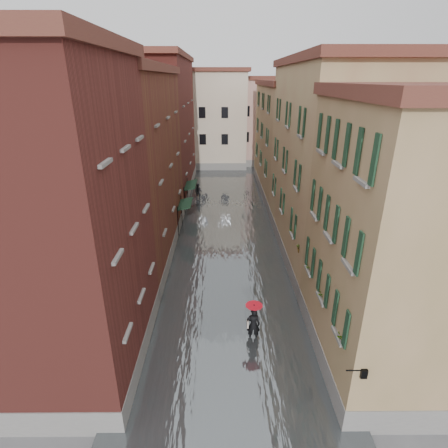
{
  "coord_description": "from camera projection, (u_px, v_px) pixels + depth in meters",
  "views": [
    {
      "loc": [
        -0.4,
        -14.88,
        12.14
      ],
      "look_at": [
        -0.26,
        7.04,
        3.0
      ],
      "focal_mm": 28.0,
      "sensor_mm": 36.0,
      "label": 1
    }
  ],
  "objects": [
    {
      "name": "ground",
      "position": [
        230.0,
        328.0,
        18.41
      ],
      "size": [
        120.0,
        120.0,
        0.0
      ],
      "primitive_type": "plane",
      "color": "#555557",
      "rests_on": "ground"
    },
    {
      "name": "floodwater",
      "position": [
        227.0,
        228.0,
        30.37
      ],
      "size": [
        10.0,
        60.0,
        0.2
      ],
      "primitive_type": "cube",
      "color": "#51575A",
      "rests_on": "ground"
    },
    {
      "name": "building_left_near",
      "position": [
        58.0,
        231.0,
        14.02
      ],
      "size": [
        6.0,
        8.0,
        13.0
      ],
      "primitive_type": "cube",
      "color": "maroon",
      "rests_on": "ground"
    },
    {
      "name": "building_left_mid",
      "position": [
        127.0,
        170.0,
        24.27
      ],
      "size": [
        6.0,
        14.0,
        12.5
      ],
      "primitive_type": "cube",
      "color": "brown",
      "rests_on": "ground"
    },
    {
      "name": "building_left_far",
      "position": [
        161.0,
        130.0,
        37.83
      ],
      "size": [
        6.0,
        16.0,
        14.0
      ],
      "primitive_type": "cube",
      "color": "maroon",
      "rests_on": "ground"
    },
    {
      "name": "building_right_near",
      "position": [
        401.0,
        246.0,
        14.39
      ],
      "size": [
        6.0,
        8.0,
        11.5
      ],
      "primitive_type": "cube",
      "color": "olive",
      "rests_on": "ground"
    },
    {
      "name": "building_right_mid",
      "position": [
        328.0,
        167.0,
        24.26
      ],
      "size": [
        6.0,
        14.0,
        13.0
      ],
      "primitive_type": "cube",
      "color": "tan",
      "rests_on": "ground"
    },
    {
      "name": "building_right_far",
      "position": [
        289.0,
        142.0,
        38.39
      ],
      "size": [
        6.0,
        16.0,
        11.5
      ],
      "primitive_type": "cube",
      "color": "olive",
      "rests_on": "ground"
    },
    {
      "name": "building_end_cream",
      "position": [
        204.0,
        120.0,
        50.96
      ],
      "size": [
        12.0,
        9.0,
        13.0
      ],
      "primitive_type": "cube",
      "color": "beige",
      "rests_on": "ground"
    },
    {
      "name": "building_end_pink",
      "position": [
        264.0,
        122.0,
        53.05
      ],
      "size": [
        10.0,
        9.0,
        12.0
      ],
      "primitive_type": "cube",
      "color": "tan",
      "rests_on": "ground"
    },
    {
      "name": "awning_near",
      "position": [
        185.0,
        205.0,
        29.01
      ],
      "size": [
        1.09,
        2.79,
        2.8
      ],
      "color": "black",
      "rests_on": "ground"
    },
    {
      "name": "awning_far",
      "position": [
        190.0,
        186.0,
        34.14
      ],
      "size": [
        1.09,
        3.31,
        2.8
      ],
      "color": "black",
      "rests_on": "ground"
    },
    {
      "name": "wall_lantern",
      "position": [
        363.0,
        372.0,
        11.74
      ],
      "size": [
        0.71,
        0.22,
        0.35
      ],
      "color": "black",
      "rests_on": "ground"
    },
    {
      "name": "window_planters",
      "position": [
        312.0,
        265.0,
        17.51
      ],
      "size": [
        0.59,
        10.65,
        0.84
      ],
      "color": "#9C4933",
      "rests_on": "ground"
    },
    {
      "name": "pedestrian_main",
      "position": [
        253.0,
        320.0,
        17.12
      ],
      "size": [
        0.85,
        0.85,
        2.06
      ],
      "color": "black",
      "rests_on": "ground"
    },
    {
      "name": "pedestrian_far",
      "position": [
        198.0,
        192.0,
        37.56
      ],
      "size": [
        0.99,
        0.85,
        1.78
      ],
      "primitive_type": "imported",
      "rotation": [
        0.0,
        0.0,
        -0.22
      ],
      "color": "black",
      "rests_on": "ground"
    }
  ]
}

